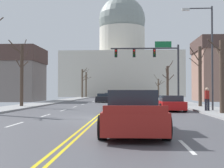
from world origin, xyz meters
name	(u,v)px	position (x,y,z in m)	size (l,w,h in m)	color
ground	(96,118)	(0.00, 0.00, 0.02)	(20.00, 180.00, 0.20)	#4A4A50
signal_gantry	(154,59)	(4.84, 17.23, 5.33)	(7.91, 0.41, 7.19)	#28282D
street_lamp_right	(208,48)	(7.90, 5.63, 4.82)	(2.32, 0.24, 7.89)	#333338
capitol_building	(122,61)	(0.00, 71.50, 10.53)	(33.20, 23.92, 32.29)	beige
sedan_near_00	(129,100)	(1.96, 13.91, 0.60)	(2.10, 4.59, 1.29)	#B71414
sedan_near_01	(170,104)	(5.20, 6.80, 0.58)	(2.12, 4.41, 1.24)	#B71414
sedan_near_02	(128,108)	(1.83, 0.08, 0.58)	(2.10, 4.59, 1.23)	silver
pickup_truck_near_03	(133,114)	(2.02, -5.72, 0.72)	(2.39, 5.27, 1.62)	maroon
sedan_oncoming_00	(104,98)	(-1.65, 24.81, 0.59)	(2.17, 4.29, 1.23)	black
sedan_oncoming_01	(109,96)	(-1.62, 36.92, 0.60)	(2.03, 4.33, 1.25)	navy
flank_building_00	(11,74)	(-16.23, 27.52, 4.20)	(9.45, 7.67, 8.26)	slate
bare_tree_00	(200,75)	(8.66, 11.45, 3.08)	(1.65, 0.97, 5.89)	#423328
bare_tree_02	(222,74)	(8.03, 2.73, 2.68)	(2.07, 2.56, 5.02)	#423328
bare_tree_03	(22,73)	(-8.46, 10.96, 3.32)	(2.32, 2.25, 6.36)	#423328
bare_tree_04	(158,88)	(8.41, 47.70, 2.35)	(2.45, 1.53, 5.10)	brown
bare_tree_05	(86,84)	(-8.29, 53.57, 3.28)	(1.76, 1.41, 6.87)	brown
bare_tree_06	(168,82)	(7.93, 29.04, 2.94)	(1.83, 2.33, 6.19)	#423328
bare_tree_07	(82,83)	(-8.44, 48.72, 3.46)	(1.58, 2.00, 6.69)	brown
pedestrian_00	(207,98)	(7.63, 5.04, 1.08)	(0.35, 0.34, 1.70)	black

